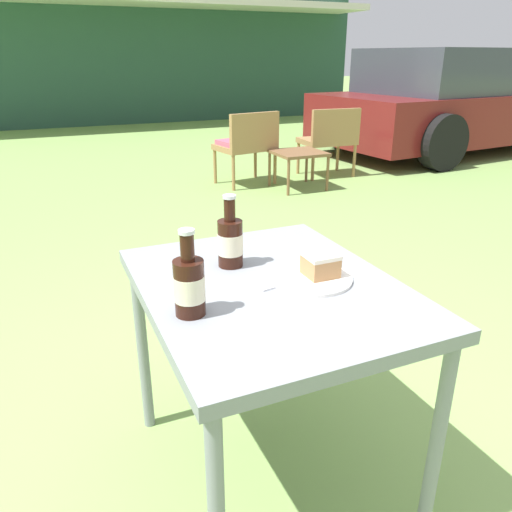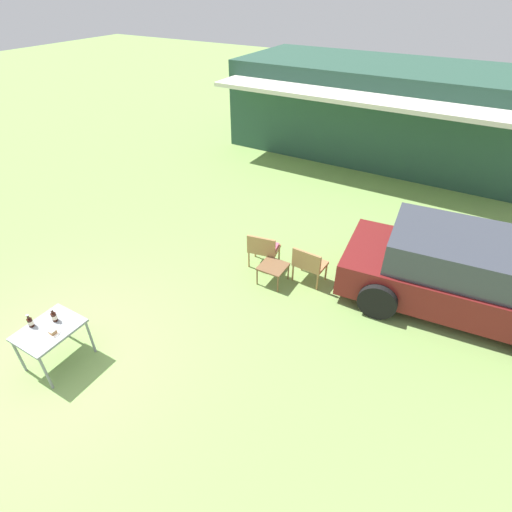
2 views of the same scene
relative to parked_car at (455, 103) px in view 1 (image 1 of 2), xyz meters
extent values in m
plane|color=#7A9E51|center=(-5.19, -4.63, -0.69)|extent=(60.00, 60.00, 0.00)
cube|color=#284C3D|center=(-3.47, 7.03, 0.70)|extent=(9.59, 3.98, 2.78)
cube|color=silver|center=(-3.47, 4.45, 1.59)|extent=(9.11, 1.20, 0.12)
cube|color=maroon|center=(0.06, 0.01, -0.18)|extent=(4.40, 2.24, 0.65)
cube|color=#383D47|center=(-0.15, -0.01, 0.44)|extent=(2.49, 1.91, 0.59)
cylinder|color=black|center=(1.28, 1.08, -0.35)|extent=(0.71, 0.26, 0.69)
cylinder|color=black|center=(-1.34, 0.83, -0.35)|extent=(0.71, 0.26, 0.69)
cylinder|color=black|center=(-1.16, -1.06, -0.35)|extent=(0.71, 0.26, 0.69)
cylinder|color=#9E7547|center=(-3.43, -0.48, -0.50)|extent=(0.04, 0.04, 0.38)
cylinder|color=#9E7547|center=(-3.96, -0.58, -0.50)|extent=(0.04, 0.04, 0.38)
cylinder|color=#9E7547|center=(-3.36, -0.87, -0.50)|extent=(0.04, 0.04, 0.38)
cylinder|color=#9E7547|center=(-3.89, -0.96, -0.50)|extent=(0.04, 0.04, 0.38)
cube|color=#9E7547|center=(-3.66, -0.72, -0.29)|extent=(0.67, 0.55, 0.06)
cube|color=#9E7547|center=(-3.62, -0.92, -0.08)|extent=(0.60, 0.16, 0.35)
cube|color=#CC5670|center=(-3.66, -0.72, -0.23)|extent=(0.60, 0.47, 0.05)
cylinder|color=#9E7547|center=(-2.33, -0.54, -0.50)|extent=(0.04, 0.04, 0.38)
cylinder|color=#9E7547|center=(-2.87, -0.51, -0.50)|extent=(0.04, 0.04, 0.38)
cylinder|color=#9E7547|center=(-2.35, -0.93, -0.50)|extent=(0.04, 0.04, 0.38)
cylinder|color=#9E7547|center=(-2.89, -0.90, -0.50)|extent=(0.04, 0.04, 0.38)
cube|color=#9E7547|center=(-2.61, -0.72, -0.29)|extent=(0.62, 0.48, 0.06)
cube|color=#9E7547|center=(-2.62, -0.92, -0.08)|extent=(0.60, 0.08, 0.35)
cube|color=brown|center=(-3.22, -1.15, -0.31)|extent=(0.51, 0.50, 0.03)
cylinder|color=brown|center=(-3.45, -1.38, -0.51)|extent=(0.03, 0.03, 0.37)
cylinder|color=brown|center=(-2.99, -1.38, -0.51)|extent=(0.03, 0.03, 0.37)
cylinder|color=brown|center=(-3.45, -0.92, -0.51)|extent=(0.03, 0.03, 0.37)
cylinder|color=brown|center=(-2.99, -0.92, -0.51)|extent=(0.03, 0.03, 0.37)
cube|color=gray|center=(-5.19, -4.63, 0.01)|extent=(0.72, 0.90, 0.04)
cylinder|color=gray|center=(-4.87, -5.04, -0.35)|extent=(0.04, 0.04, 0.68)
cylinder|color=gray|center=(-5.51, -4.22, -0.35)|extent=(0.04, 0.04, 0.68)
cylinder|color=gray|center=(-4.87, -4.22, -0.35)|extent=(0.04, 0.04, 0.68)
cylinder|color=white|center=(-5.07, -4.66, 0.03)|extent=(0.24, 0.24, 0.01)
cube|color=#AD7A4C|center=(-5.04, -4.66, 0.07)|extent=(0.09, 0.09, 0.06)
cube|color=silver|center=(-5.04, -4.66, 0.10)|extent=(0.09, 0.09, 0.01)
cylinder|color=black|center=(-5.25, -4.46, 0.10)|extent=(0.08, 0.08, 0.15)
cylinder|color=black|center=(-5.25, -4.46, 0.21)|extent=(0.04, 0.04, 0.07)
cylinder|color=silver|center=(-5.25, -4.46, 0.25)|extent=(0.04, 0.04, 0.01)
cylinder|color=beige|center=(-5.25, -4.46, 0.10)|extent=(0.08, 0.08, 0.07)
cylinder|color=black|center=(-5.46, -4.72, 0.10)|extent=(0.08, 0.08, 0.15)
cylinder|color=black|center=(-5.46, -4.72, 0.21)|extent=(0.04, 0.04, 0.07)
cylinder|color=silver|center=(-5.46, -4.72, 0.25)|extent=(0.04, 0.04, 0.01)
cylinder|color=beige|center=(-5.46, -4.72, 0.10)|extent=(0.08, 0.08, 0.07)
cube|color=silver|center=(-5.14, -4.66, 0.03)|extent=(0.19, 0.04, 0.01)
camera|label=1|loc=(-5.76, -5.83, 0.65)|focal=35.00mm
camera|label=2|loc=(-0.35, -6.71, 4.41)|focal=28.00mm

